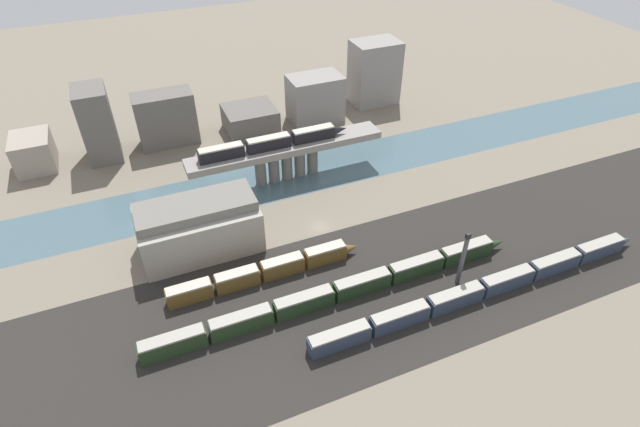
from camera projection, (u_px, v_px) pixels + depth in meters
name	position (u px, v px, depth m)	size (l,w,h in m)	color
ground_plane	(320.00, 227.00, 124.56)	(400.00, 400.00, 0.00)	#756B5B
railbed_yard	(363.00, 292.00, 107.14)	(280.00, 42.00, 0.01)	#282623
river_water	(287.00, 178.00, 141.84)	(320.00, 19.25, 0.01)	#47606B
bridge	(286.00, 154.00, 136.98)	(54.87, 7.33, 10.63)	gray
train_on_bridge	(274.00, 142.00, 133.26)	(41.83, 2.97, 3.44)	black
train_yard_near	(487.00, 287.00, 105.61)	(82.75, 2.87, 3.93)	#2D384C
train_yard_mid	(340.00, 291.00, 104.57)	(83.54, 2.95, 4.13)	#23381E
train_yard_far	(265.00, 271.00, 109.30)	(43.86, 2.96, 4.08)	brown
warehouse_building	(199.00, 226.00, 114.97)	(27.02, 15.02, 12.98)	#9E998E
signal_tower	(463.00, 259.00, 105.33)	(1.00, 0.96, 13.91)	#4C4C51
city_block_far_left	(34.00, 152.00, 143.44)	(10.49, 13.12, 9.72)	gray
city_block_left	(97.00, 124.00, 144.54)	(9.01, 12.83, 21.61)	#605B56
city_block_center	(166.00, 119.00, 152.62)	(17.56, 9.00, 16.29)	#605B56
city_block_right	(250.00, 119.00, 161.09)	(15.99, 14.33, 8.02)	#605B56
city_block_far_right	(315.00, 98.00, 165.12)	(17.28, 11.23, 15.22)	gray
city_block_tall	(374.00, 72.00, 174.06)	(15.94, 11.41, 21.75)	gray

